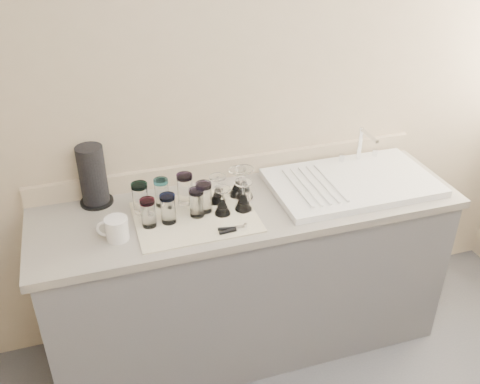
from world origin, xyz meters
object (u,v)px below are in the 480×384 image
object	(u,v)px
tumbler_cyan	(162,192)
goblet_back_left	(218,193)
goblet_front_right	(243,200)
tumbler_teal	(140,198)
tumbler_purple	(185,189)
tumbler_extra	(204,197)
tumbler_lavender	(197,202)
goblet_extra	(244,187)
can_opener	(233,229)
paper_towel_roll	(93,176)
white_mug	(116,229)
tumbler_blue	(168,208)
tumbler_magenta	(148,213)
sink_unit	(352,182)
goblet_front_left	(222,205)
goblet_back_right	(237,187)

from	to	relation	value
tumbler_cyan	goblet_back_left	distance (m)	0.26
goblet_front_right	goblet_back_left	bearing A→B (deg)	134.13
tumbler_teal	goblet_back_left	xyz separation A→B (m)	(0.36, -0.02, -0.03)
tumbler_purple	tumbler_extra	bearing A→B (deg)	-55.83
tumbler_teal	tumbler_purple	world-z (taller)	tumbler_purple
tumbler_lavender	goblet_extra	distance (m)	0.27
tumbler_cyan	goblet_extra	xyz separation A→B (m)	(0.39, -0.05, -0.02)
tumbler_teal	can_opener	size ratio (longest dim) A/B	1.15
tumbler_purple	paper_towel_roll	world-z (taller)	paper_towel_roll
tumbler_lavender	tumbler_teal	bearing A→B (deg)	155.35
goblet_back_left	goblet_front_right	xyz separation A→B (m)	(0.10, -0.10, 0.00)
tumbler_cyan	can_opener	size ratio (longest dim) A/B	1.05
goblet_back_left	white_mug	size ratio (longest dim) A/B	0.92
tumbler_cyan	tumbler_blue	xyz separation A→B (m)	(0.00, -0.15, 0.00)
tumbler_teal	tumbler_magenta	size ratio (longest dim) A/B	1.10
sink_unit	goblet_front_right	size ratio (longest dim) A/B	5.56
tumbler_teal	goblet_extra	bearing A→B (deg)	-2.19
tumbler_purple	can_opener	size ratio (longest dim) A/B	1.17
tumbler_magenta	goblet_front_right	world-z (taller)	goblet_front_right
goblet_extra	white_mug	xyz separation A→B (m)	(-0.63, -0.15, -0.01)
tumbler_blue	tumbler_lavender	distance (m)	0.13
goblet_extra	tumbler_blue	bearing A→B (deg)	-165.27
tumbler_lavender	paper_towel_roll	bearing A→B (deg)	148.36
tumbler_teal	goblet_front_left	bearing A→B (deg)	-20.17
tumbler_lavender	goblet_back_left	world-z (taller)	goblet_back_left
goblet_front_left	goblet_extra	distance (m)	0.18
goblet_back_left	white_mug	distance (m)	0.52
tumbler_lavender	goblet_extra	bearing A→B (deg)	19.37
tumbler_teal	goblet_back_left	bearing A→B (deg)	-3.64
can_opener	paper_towel_roll	xyz separation A→B (m)	(-0.55, 0.43, 0.13)
tumbler_teal	paper_towel_roll	world-z (taller)	paper_towel_roll
tumbler_lavender	can_opener	world-z (taller)	tumbler_lavender
tumbler_lavender	goblet_extra	world-z (taller)	goblet_extra
sink_unit	tumbler_magenta	xyz separation A→B (m)	(-1.04, -0.06, 0.06)
white_mug	tumbler_teal	bearing A→B (deg)	52.17
tumbler_blue	goblet_front_left	bearing A→B (deg)	-1.93
tumbler_blue	can_opener	size ratio (longest dim) A/B	1.08
goblet_back_left	can_opener	bearing A→B (deg)	-90.81
tumbler_teal	tumbler_cyan	distance (m)	0.11
goblet_front_right	tumbler_cyan	bearing A→B (deg)	156.74
tumbler_cyan	paper_towel_roll	distance (m)	0.33
can_opener	white_mug	xyz separation A→B (m)	(-0.49, 0.11, 0.04)
goblet_back_right	goblet_front_left	world-z (taller)	goblet_back_right
sink_unit	goblet_front_left	bearing A→B (deg)	-174.60
tumbler_cyan	goblet_back_left	world-z (taller)	goblet_back_left
goblet_back_left	paper_towel_roll	size ratio (longest dim) A/B	0.47
tumbler_purple	goblet_back_right	bearing A→B (deg)	-2.21
goblet_back_left	paper_towel_roll	world-z (taller)	paper_towel_roll
goblet_back_right	goblet_front_left	distance (m)	0.18
paper_towel_roll	tumbler_magenta	bearing A→B (deg)	-53.49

